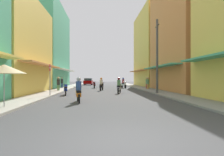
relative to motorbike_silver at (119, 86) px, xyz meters
name	(u,v)px	position (x,y,z in m)	size (l,w,h in m)	color
ground_plane	(105,90)	(-1.31, 6.46, -0.70)	(113.75, 113.75, 0.00)	#424244
sidewalk_left	(62,89)	(-6.85, 6.46, -0.64)	(2.10, 59.70, 0.12)	#ADA89E
sidewalk_right	(146,89)	(4.24, 6.46, -0.64)	(2.10, 59.70, 0.12)	gray
building_left_mid	(7,47)	(-10.90, 0.11, 3.85)	(7.05, 11.42, 9.11)	#EFD159
building_left_far	(44,47)	(-10.90, 13.21, 5.80)	(7.05, 13.98, 13.02)	#4CB28C
building_right_mid	(189,27)	(8.28, 2.57, 6.68)	(7.05, 12.17, 14.78)	#D88C4C
building_right_far	(156,49)	(8.28, 16.19, 6.01)	(7.05, 13.34, 13.43)	#EFD159
motorbike_silver	(119,86)	(0.00, 0.00, 0.00)	(0.66, 1.77, 1.58)	black
motorbike_orange	(78,91)	(-3.24, -7.39, 0.00)	(0.59, 1.80, 1.58)	black
motorbike_black	(101,85)	(-1.73, 4.33, 0.00)	(0.63, 1.79, 1.58)	black
motorbike_blue	(66,89)	(-4.95, -1.89, -0.20)	(0.57, 1.80, 0.96)	black
motorbike_white	(124,83)	(1.62, 10.08, 0.00)	(0.70, 1.76, 1.58)	black
motorbike_maroon	(94,85)	(-2.77, 10.14, -0.20)	(0.55, 1.81, 0.96)	black
parked_car	(88,82)	(-4.47, 24.28, 0.04)	(1.91, 4.16, 1.45)	#8C0000
pedestrian_foreground	(62,83)	(-7.43, 9.63, 0.11)	(0.34, 0.34, 1.64)	#334C8C
pedestrian_crossing	(147,83)	(4.38, 6.72, 0.09)	(0.34, 0.34, 1.60)	#99333F
pedestrian_far	(58,83)	(-6.62, 3.14, 0.25)	(0.44, 0.44, 1.69)	#598C59
pedestrian_midway	(148,82)	(4.24, 5.64, 0.24)	(0.44, 0.44, 1.67)	#BF8C3F
vendor_umbrella	(4,69)	(-6.62, -9.84, 1.27)	(2.12, 2.12, 2.20)	#99999E
utility_pole	(157,56)	(3.44, -1.47, 2.88)	(0.20, 1.20, 7.00)	#4C4C4F
street_sign_no_entry	(50,76)	(-5.95, -3.44, 1.01)	(0.07, 0.60, 2.65)	gray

